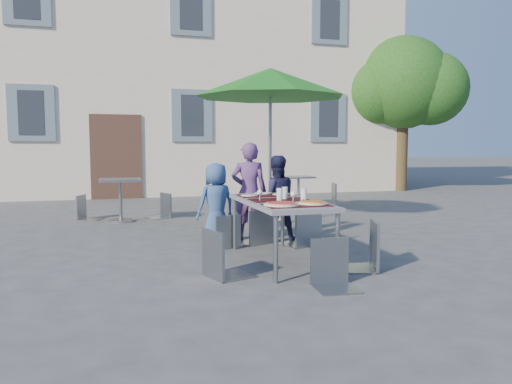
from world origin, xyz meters
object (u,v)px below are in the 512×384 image
object	(u,v)px
chair_1	(257,205)
bg_chair_l_0	(86,193)
patio_umbrella	(270,84)
bg_chair_r_1	(330,180)
chair_5	(333,234)
pizza_near_right	(313,203)
child_2	(276,198)
cafe_table_1	(298,187)
chair_0	(225,211)
cafe_table_0	(120,192)
chair_3	(221,224)
chair_4	(365,216)
pizza_near_left	(282,204)
chair_2	(304,202)
bg_chair_l_1	(261,180)
bg_chair_r_0	(161,191)
child_0	(216,204)
dining_table	(280,205)
child_1	(249,192)

from	to	relation	value
chair_1	bg_chair_l_0	world-z (taller)	chair_1
patio_umbrella	bg_chair_r_1	xyz separation A→B (m)	(2.21, 2.33, -1.85)
chair_5	pizza_near_right	bearing A→B (deg)	85.63
child_2	chair_5	xyz separation A→B (m)	(-0.23, -2.46, -0.10)
bg_chair_l_0	cafe_table_1	bearing A→B (deg)	12.07
chair_0	chair_1	distance (m)	0.53
chair_0	bg_chair_l_0	distance (m)	3.83
chair_1	chair_5	distance (m)	2.28
child_2	cafe_table_0	bearing A→B (deg)	-41.62
chair_3	cafe_table_1	world-z (taller)	chair_3
chair_0	chair_4	world-z (taller)	chair_4
pizza_near_left	bg_chair_l_0	world-z (taller)	bg_chair_l_0
chair_2	chair_3	xyz separation A→B (m)	(-1.45, -1.31, -0.05)
child_2	bg_chair_l_1	bearing A→B (deg)	-96.20
bg_chair_r_0	cafe_table_1	bearing A→B (deg)	19.21
pizza_near_left	chair_5	xyz separation A→B (m)	(0.32, -0.61, -0.24)
child_0	dining_table	bearing A→B (deg)	96.37
bg_chair_l_1	child_1	bearing A→B (deg)	-109.70
pizza_near_left	child_0	distance (m)	1.83
dining_table	bg_chair_r_0	bearing A→B (deg)	103.40
child_2	bg_chair_l_0	xyz separation A→B (m)	(-2.78, 2.98, -0.11)
pizza_near_left	chair_5	distance (m)	0.74
chair_2	cafe_table_1	size ratio (longest dim) A/B	1.55
pizza_near_left	cafe_table_0	xyz separation A→B (m)	(-1.60, 4.33, -0.21)
child_1	chair_1	distance (m)	0.35
cafe_table_1	pizza_near_right	bearing A→B (deg)	-109.71
child_2	bg_chair_l_1	world-z (taller)	child_2
child_2	bg_chair_l_1	distance (m)	3.80
cafe_table_0	bg_chair_l_1	size ratio (longest dim) A/B	0.75
pizza_near_right	chair_3	bearing A→B (deg)	179.51
chair_0	chair_3	xyz separation A→B (m)	(-0.37, -1.48, 0.06)
child_0	chair_4	distance (m)	2.28
cafe_table_0	child_0	bearing A→B (deg)	-63.85
chair_0	chair_1	xyz separation A→B (m)	(0.51, 0.15, 0.04)
pizza_near_right	bg_chair_l_1	distance (m)	5.62
child_1	chair_1	size ratio (longest dim) A/B	1.53
child_1	bg_chair_r_0	bearing A→B (deg)	-52.06
dining_table	chair_5	bearing A→B (deg)	-81.94
bg_chair_l_1	bg_chair_r_0	bearing A→B (deg)	-159.50
chair_5	bg_chair_l_1	distance (m)	6.25
bg_chair_l_0	bg_chair_r_0	size ratio (longest dim) A/B	0.98
child_2	pizza_near_right	bearing A→B (deg)	91.73
patio_umbrella	bg_chair_r_0	xyz separation A→B (m)	(-1.73, 1.49, -1.92)
child_2	patio_umbrella	distance (m)	2.29
child_1	cafe_table_0	size ratio (longest dim) A/B	1.82
chair_5	cafe_table_0	xyz separation A→B (m)	(-1.92, 4.95, 0.03)
chair_4	cafe_table_1	bearing A→B (deg)	75.90
child_0	chair_3	xyz separation A→B (m)	(-0.31, -1.76, -0.00)
child_2	patio_umbrella	bearing A→B (deg)	-96.80
chair_2	bg_chair_l_1	bearing A→B (deg)	80.92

